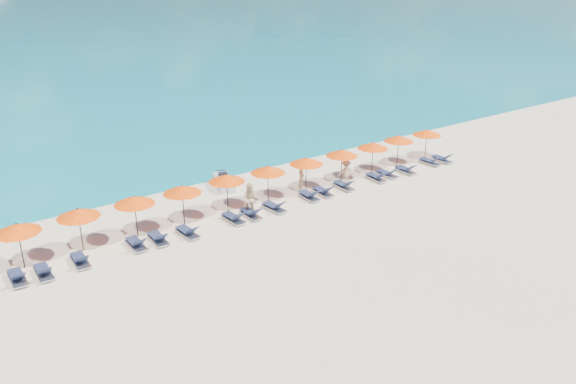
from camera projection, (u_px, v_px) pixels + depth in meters
ground at (321, 230)px, 29.74m from camera, size 1400.00×1400.00×0.00m
jetski at (224, 182)px, 35.47m from camera, size 1.66×2.73×0.91m
beachgoer_a at (301, 179)px, 34.54m from camera, size 0.74×0.69×1.70m
beachgoer_b at (251, 200)px, 31.18m from camera, size 1.05×0.97×1.89m
beachgoer_c at (346, 172)px, 35.82m from camera, size 1.17×0.84×1.64m
umbrella_0 at (17, 228)px, 25.20m from camera, size 2.10×2.10×2.28m
umbrella_1 at (78, 213)px, 26.78m from camera, size 2.10×2.10×2.28m
umbrella_2 at (134, 200)px, 28.27m from camera, size 2.10×2.10×2.28m
umbrella_3 at (182, 190)px, 29.67m from camera, size 2.10×2.10×2.28m
umbrella_4 at (227, 178)px, 31.30m from camera, size 2.10×2.10×2.28m
umbrella_5 at (268, 170)px, 32.65m from camera, size 2.10×2.10×2.28m
umbrella_6 at (306, 161)px, 34.12m from camera, size 2.10×2.10×2.28m
umbrella_7 at (342, 153)px, 35.66m from camera, size 2.10×2.10×2.28m
umbrella_8 at (373, 145)px, 37.15m from camera, size 2.10×2.10×2.28m
umbrella_9 at (399, 138)px, 38.72m from camera, size 2.10×2.10×2.28m
umbrella_10 at (427, 132)px, 40.16m from camera, size 2.10×2.10×2.28m
lounger_0 at (17, 277)px, 24.68m from camera, size 0.64×1.71×0.66m
lounger_1 at (43, 272)px, 25.14m from camera, size 0.69×1.73×0.66m
lounger_2 at (80, 260)px, 26.16m from camera, size 0.70×1.73×0.66m
lounger_3 at (136, 243)px, 27.73m from camera, size 0.64×1.71×0.66m
lounger_4 at (158, 238)px, 28.28m from camera, size 0.70×1.73×0.66m
lounger_5 at (188, 232)px, 28.97m from camera, size 0.73×1.74×0.66m
lounger_6 at (233, 218)px, 30.60m from camera, size 0.71×1.73×0.66m
lounger_7 at (251, 213)px, 31.18m from camera, size 0.70×1.73×0.66m
lounger_8 at (274, 207)px, 32.04m from camera, size 0.77×1.75×0.66m
lounger_9 at (309, 195)px, 33.66m from camera, size 0.71×1.73×0.66m
lounger_10 at (323, 191)px, 34.29m from camera, size 0.74×1.74×0.66m
lounger_11 at (344, 185)px, 35.25m from camera, size 0.74×1.74×0.66m
lounger_12 at (376, 177)px, 36.67m from camera, size 0.78×1.75×0.66m
lounger_13 at (387, 173)px, 37.32m from camera, size 0.75×1.74×0.66m
lounger_14 at (406, 170)px, 38.04m from camera, size 0.71×1.73×0.66m
lounger_15 at (430, 161)px, 39.68m from camera, size 0.65×1.71×0.66m
lounger_16 at (442, 159)px, 40.24m from camera, size 0.72×1.73×0.66m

